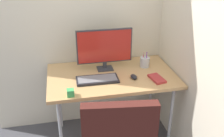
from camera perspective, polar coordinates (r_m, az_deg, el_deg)
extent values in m
plane|color=#4C4C51|center=(2.93, -0.05, -14.64)|extent=(8.00, 8.00, 0.00)
cube|color=beige|center=(2.67, -1.88, 15.02)|extent=(2.44, 0.04, 2.80)
cube|color=beige|center=(2.35, 16.87, 12.45)|extent=(0.04, 1.95, 2.80)
cube|color=tan|center=(2.51, -0.06, -1.63)|extent=(1.23, 0.74, 0.03)
cylinder|color=#B2B5BA|center=(2.44, -11.27, -13.77)|extent=(0.03, 0.03, 0.73)
cylinder|color=#B2B5BA|center=(2.63, 12.85, -10.67)|extent=(0.03, 0.03, 0.73)
cylinder|color=#B2B5BA|center=(2.91, -11.58, -6.68)|extent=(0.03, 0.03, 0.73)
cylinder|color=#B2B5BA|center=(3.07, 8.62, -4.57)|extent=(0.03, 0.03, 0.73)
cube|color=#333338|center=(2.61, -1.56, -0.01)|extent=(0.16, 0.12, 0.01)
cube|color=#333338|center=(2.60, -1.61, 0.93)|extent=(0.04, 0.02, 0.07)
cube|color=#333338|center=(2.53, -1.67, 4.98)|extent=(0.55, 0.02, 0.34)
cube|color=#B2261E|center=(2.51, -1.62, 4.87)|extent=(0.52, 0.01, 0.32)
cube|color=black|center=(2.39, -3.26, -2.47)|extent=(0.39, 0.18, 0.02)
cube|color=slate|center=(2.39, -3.26, -2.21)|extent=(0.36, 0.14, 0.00)
ellipsoid|color=black|center=(2.43, 4.84, -1.82)|extent=(0.06, 0.10, 0.04)
cylinder|color=silver|center=(2.67, 7.26, 1.42)|extent=(0.10, 0.10, 0.10)
cylinder|color=#B2B5BA|center=(2.64, 7.16, 2.51)|extent=(0.03, 0.01, 0.11)
cylinder|color=#B2B5BA|center=(2.65, 7.49, 2.54)|extent=(0.03, 0.01, 0.11)
torus|color=#333338|center=(2.66, 7.27, 1.62)|extent=(0.04, 0.04, 0.01)
cylinder|color=purple|center=(2.64, 7.67, 2.25)|extent=(0.01, 0.01, 0.14)
cylinder|color=red|center=(2.66, 6.92, 2.30)|extent=(0.02, 0.02, 0.12)
cube|color=#B23333|center=(2.44, 9.90, -2.21)|extent=(0.13, 0.20, 0.02)
cube|color=#3FAD59|center=(2.17, -9.16, -5.30)|extent=(0.06, 0.06, 0.06)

